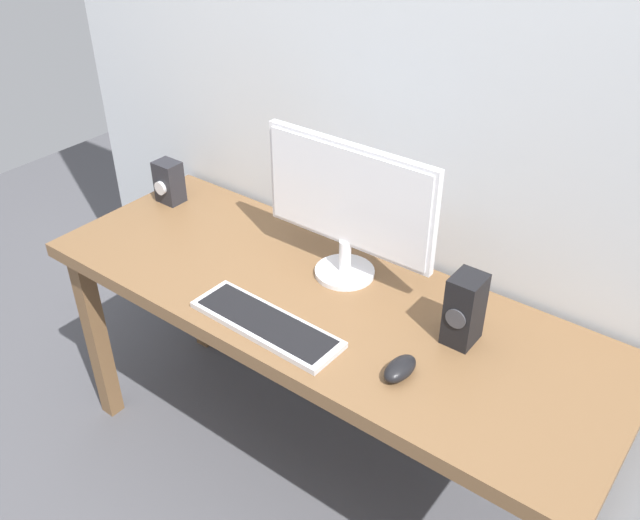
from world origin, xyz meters
TOP-DOWN VIEW (x-y plane):
  - ground_plane at (0.00, 0.00)m, footprint 6.00×6.00m
  - desk at (0.00, 0.00)m, footprint 1.73×0.62m
  - monitor at (-0.01, 0.14)m, footprint 0.55×0.18m
  - keyboard_primary at (-0.03, -0.20)m, footprint 0.45×0.15m
  - mouse at (0.35, -0.14)m, footprint 0.06×0.11m
  - speaker_right at (0.41, 0.07)m, footprint 0.08×0.10m
  - audio_controller at (-0.76, 0.13)m, footprint 0.09×0.08m

SIDE VIEW (x-z plane):
  - ground_plane at x=0.00m, z-range 0.00..0.00m
  - desk at x=0.00m, z-range 0.29..1.04m
  - keyboard_primary at x=-0.03m, z-range 0.75..0.77m
  - mouse at x=0.35m, z-range 0.75..0.79m
  - audio_controller at x=-0.76m, z-range 0.75..0.90m
  - speaker_right at x=0.41m, z-range 0.75..0.95m
  - monitor at x=-0.01m, z-range 0.78..1.19m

